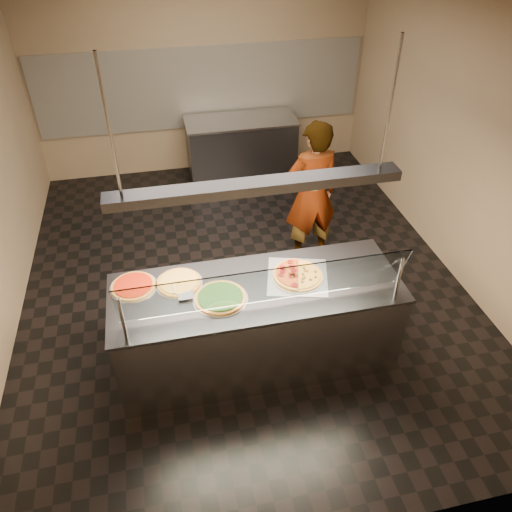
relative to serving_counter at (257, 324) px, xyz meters
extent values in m
cube|color=black|center=(0.10, 1.23, -0.48)|extent=(5.00, 6.00, 0.02)
cube|color=silver|center=(0.10, 1.23, 2.54)|extent=(5.00, 6.00, 0.02)
cube|color=tan|center=(0.10, 4.24, 1.03)|extent=(5.00, 0.02, 3.00)
cube|color=tan|center=(0.10, -1.78, 1.03)|extent=(5.00, 0.02, 3.00)
cube|color=tan|center=(2.61, 1.23, 1.03)|extent=(0.02, 6.00, 3.00)
cube|color=silver|center=(0.10, 4.21, 0.83)|extent=(4.90, 0.02, 1.20)
cube|color=#B7B7BC|center=(0.00, 0.00, -0.02)|extent=(2.56, 0.90, 0.90)
cube|color=#3C3C42|center=(0.00, 0.00, 0.45)|extent=(2.60, 0.94, 0.03)
cylinder|color=#B7B7BC|center=(-1.13, -0.40, 0.68)|extent=(0.03, 0.03, 0.44)
cylinder|color=#B7B7BC|center=(1.13, -0.40, 0.68)|extent=(0.03, 0.03, 0.44)
cube|color=white|center=(0.00, -0.34, 0.76)|extent=(2.36, 0.18, 0.47)
cube|color=silver|center=(0.39, 0.06, 0.47)|extent=(0.66, 0.66, 0.01)
cylinder|color=silver|center=(0.39, 0.06, 0.47)|extent=(0.48, 0.48, 0.01)
cylinder|color=#4D090B|center=(0.37, 0.22, 0.52)|extent=(0.06, 0.06, 0.01)
cylinder|color=#4D090B|center=(0.36, 0.15, 0.52)|extent=(0.06, 0.06, 0.01)
cylinder|color=#4D090B|center=(0.37, 0.10, 0.52)|extent=(0.06, 0.06, 0.01)
cylinder|color=#4D090B|center=(0.28, 0.15, 0.52)|extent=(0.06, 0.06, 0.01)
cylinder|color=#4D090B|center=(0.27, 0.11, 0.52)|extent=(0.06, 0.06, 0.01)
cylinder|color=#4D090B|center=(0.24, 0.06, 0.52)|extent=(0.06, 0.06, 0.01)
cylinder|color=#4D090B|center=(0.33, 0.05, 0.52)|extent=(0.06, 0.06, 0.01)
cylinder|color=#4D090B|center=(0.32, 0.02, 0.52)|extent=(0.06, 0.06, 0.01)
cylinder|color=#4D090B|center=(0.35, 0.03, 0.52)|extent=(0.06, 0.06, 0.01)
cylinder|color=#4D090B|center=(0.32, -0.09, 0.52)|extent=(0.06, 0.06, 0.01)
cube|color=#19590F|center=(0.37, 0.20, 0.52)|extent=(0.02, 0.01, 0.01)
cube|color=#19590F|center=(0.35, 0.14, 0.52)|extent=(0.02, 0.02, 0.01)
cube|color=#19590F|center=(0.31, 0.14, 0.52)|extent=(0.02, 0.02, 0.01)
cube|color=#19590F|center=(0.32, 0.07, 0.52)|extent=(0.02, 0.02, 0.01)
cube|color=#19590F|center=(0.25, 0.04, 0.52)|extent=(0.01, 0.02, 0.01)
cube|color=#19590F|center=(0.33, 0.02, 0.52)|extent=(0.02, 0.02, 0.01)
sphere|color=#513014|center=(0.40, -0.06, 0.50)|extent=(0.03, 0.03, 0.03)
sphere|color=#513014|center=(0.42, -0.02, 0.50)|extent=(0.03, 0.03, 0.03)
sphere|color=#513014|center=(0.44, 0.00, 0.50)|extent=(0.03, 0.03, 0.03)
sphere|color=#513014|center=(0.48, -0.04, 0.50)|extent=(0.03, 0.03, 0.03)
sphere|color=#513014|center=(0.54, -0.01, 0.50)|extent=(0.03, 0.03, 0.03)
sphere|color=#513014|center=(0.44, 0.05, 0.50)|extent=(0.03, 0.03, 0.03)
sphere|color=#513014|center=(0.56, 0.06, 0.50)|extent=(0.03, 0.03, 0.03)
sphere|color=#513014|center=(0.49, 0.08, 0.50)|extent=(0.03, 0.03, 0.03)
sphere|color=#513014|center=(0.47, 0.09, 0.50)|extent=(0.03, 0.03, 0.03)
sphere|color=#513014|center=(0.47, 0.13, 0.50)|extent=(0.03, 0.03, 0.03)
cylinder|color=silver|center=(-0.34, -0.08, 0.47)|extent=(0.48, 0.48, 0.01)
cylinder|color=#A06A29|center=(-0.34, -0.08, 0.48)|extent=(0.45, 0.45, 0.02)
cylinder|color=black|center=(-0.34, -0.08, 0.49)|extent=(0.39, 0.39, 0.01)
cylinder|color=silver|center=(-0.67, 0.20, 0.47)|extent=(0.42, 0.42, 0.01)
cylinder|color=#A06A29|center=(-0.67, 0.20, 0.48)|extent=(0.39, 0.39, 0.02)
cylinder|color=gold|center=(-0.67, 0.20, 0.49)|extent=(0.34, 0.34, 0.01)
cylinder|color=silver|center=(-1.07, 0.24, 0.47)|extent=(0.42, 0.42, 0.01)
cylinder|color=#A06A29|center=(-1.07, 0.24, 0.48)|extent=(0.39, 0.39, 0.02)
cylinder|color=#8D0801|center=(-1.07, 0.24, 0.49)|extent=(0.34, 0.34, 0.01)
cube|color=#B7B7BC|center=(-0.63, 0.00, 0.49)|extent=(0.13, 0.11, 0.00)
cylinder|color=tan|center=(-0.72, 0.11, 0.49)|extent=(0.03, 0.14, 0.02)
cube|color=#3C3C42|center=(0.59, 3.78, -0.02)|extent=(1.63, 0.70, 0.90)
cube|color=#B7B7BC|center=(0.59, 3.78, 0.45)|extent=(1.67, 0.74, 0.03)
imported|color=#413D4C|center=(0.99, 1.51, 0.43)|extent=(0.69, 0.50, 1.78)
cube|color=#3C3C42|center=(0.00, 0.00, 1.48)|extent=(2.30, 0.18, 0.08)
cylinder|color=#B7B7BC|center=(-1.00, 0.00, 2.03)|extent=(0.02, 0.02, 1.01)
cylinder|color=#B7B7BC|center=(1.00, 0.00, 2.03)|extent=(0.02, 0.02, 1.01)
camera|label=1|loc=(-0.72, -3.26, 3.37)|focal=35.00mm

